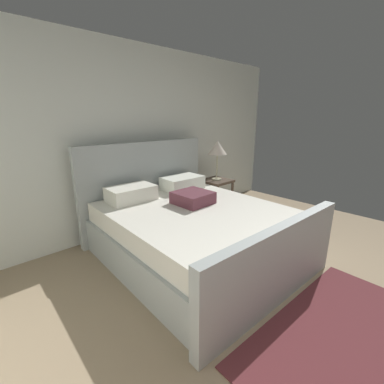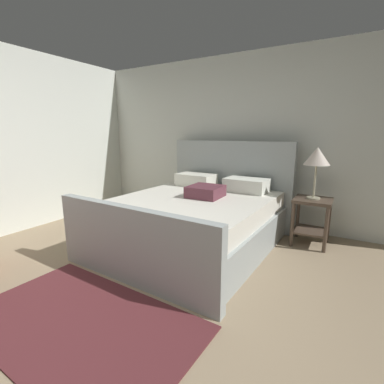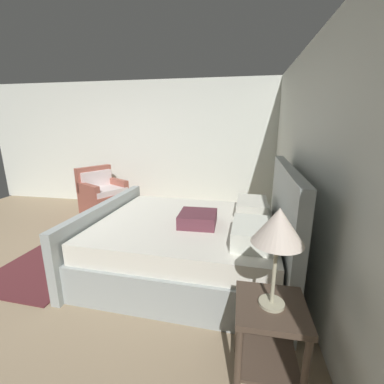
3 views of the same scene
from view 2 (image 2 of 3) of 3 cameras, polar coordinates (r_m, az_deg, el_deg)
name	(u,v)px [view 2 (image 2 of 3)]	position (r m, az deg, el deg)	size (l,w,h in m)	color
ground_plane	(87,351)	(2.22, -20.95, -28.48)	(5.40, 6.21, 0.02)	tan
wall_back	(250,141)	(4.38, 12.01, 10.28)	(5.52, 0.12, 2.56)	silver
bed	(195,218)	(3.49, 0.67, -5.36)	(2.00, 2.30, 1.29)	#A4ADAC
nightstand_right	(312,214)	(3.80, 23.59, -4.19)	(0.44, 0.44, 0.60)	#4E3D31
table_lamp_right	(317,157)	(3.67, 24.54, 6.56)	(0.31, 0.31, 0.64)	#B7B293
area_rug	(80,322)	(2.45, -22.14, -23.76)	(1.84, 1.06, 0.01)	#5C272B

